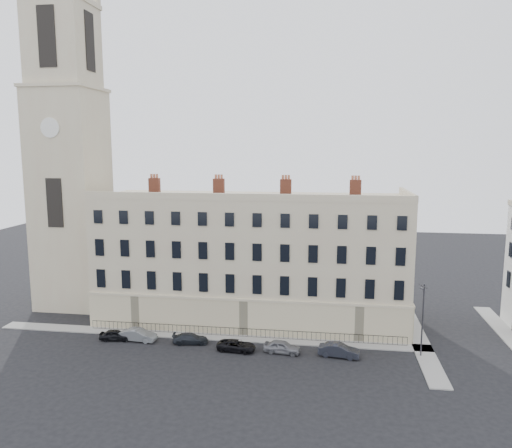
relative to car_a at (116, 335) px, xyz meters
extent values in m
plane|color=black|center=(19.50, -2.62, -0.58)|extent=(160.00, 160.00, 0.00)
cube|color=#C4B192|center=(13.50, 9.38, 6.92)|extent=(36.00, 12.00, 15.00)
cube|color=beige|center=(13.50, 3.30, 1.42)|extent=(36.10, 0.18, 4.00)
cube|color=beige|center=(31.58, 9.38, 1.42)|extent=(0.18, 12.10, 4.00)
cube|color=#C4B192|center=(13.50, 3.53, 14.82)|extent=(36.00, 0.35, 0.80)
cube|color=#C4B192|center=(31.35, 9.38, 14.82)|extent=(0.35, 12.00, 0.80)
cube|color=brown|center=(1.50, 9.38, 15.42)|extent=(1.30, 0.70, 2.00)
cube|color=brown|center=(9.50, 9.38, 15.42)|extent=(1.30, 0.70, 2.00)
cube|color=brown|center=(17.50, 9.38, 15.42)|extent=(1.30, 0.70, 2.00)
cube|color=brown|center=(25.50, 9.38, 15.42)|extent=(1.30, 0.70, 2.00)
cube|color=#C4B192|center=(-10.50, 11.38, 13.42)|extent=(8.00, 8.00, 28.00)
cube|color=#C4B192|center=(-10.50, 11.38, 32.42)|extent=(7.04, 7.04, 10.00)
cube|color=#C4B192|center=(-10.50, 11.38, 37.72)|extent=(7.36, 7.36, 0.60)
cube|color=black|center=(-10.50, 7.81, 32.92)|extent=(2.20, 0.14, 7.00)
cylinder|color=white|center=(-10.50, 7.32, 22.42)|extent=(2.40, 0.14, 2.40)
cube|color=#C4B192|center=(-13.62, 14.50, 38.62)|extent=(0.90, 0.90, 2.40)
cube|color=#C4B192|center=(-7.38, 14.50, 38.62)|extent=(0.90, 0.90, 2.40)
cube|color=gray|center=(9.50, 2.38, -0.52)|extent=(48.00, 2.00, 0.12)
cube|color=gray|center=(32.50, 5.38, -0.52)|extent=(2.00, 24.00, 0.12)
cube|color=gray|center=(42.50, 7.38, -0.52)|extent=(2.00, 20.00, 0.12)
cube|color=black|center=(13.50, 2.78, 0.44)|extent=(35.00, 0.04, 0.04)
cube|color=black|center=(13.50, 2.78, -0.46)|extent=(35.00, 0.04, 0.04)
imported|color=black|center=(0.00, 0.00, 0.00)|extent=(3.54, 1.78, 1.16)
imported|color=slate|center=(2.50, 0.17, 0.08)|extent=(4.11, 1.76, 1.32)
imported|color=#1F2329|center=(8.29, 0.27, -0.03)|extent=(3.95, 2.07, 1.09)
imported|color=black|center=(13.48, -0.90, -0.02)|extent=(4.15, 2.23, 1.11)
imported|color=slate|center=(18.18, -0.75, 0.07)|extent=(3.93, 1.97, 1.29)
imported|color=#22242D|center=(23.86, -0.86, 0.09)|extent=(4.22, 1.93, 1.34)
cylinder|color=#333238|center=(31.95, 0.36, 3.17)|extent=(0.15, 0.15, 7.50)
cylinder|color=#333238|center=(31.73, -0.25, 6.82)|extent=(0.56, 1.35, 0.09)
cube|color=#333238|center=(31.51, -0.87, 6.78)|extent=(0.32, 0.50, 0.11)
camera|label=1|loc=(22.59, -48.71, 20.05)|focal=35.00mm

